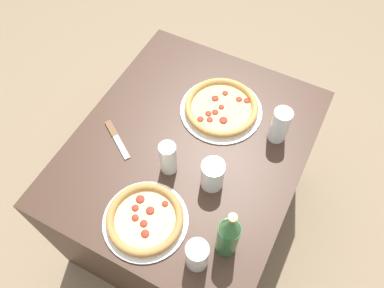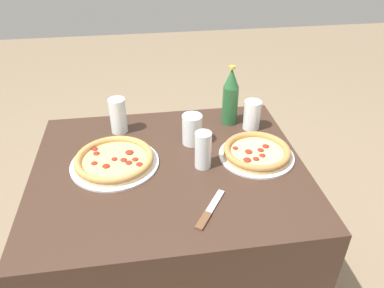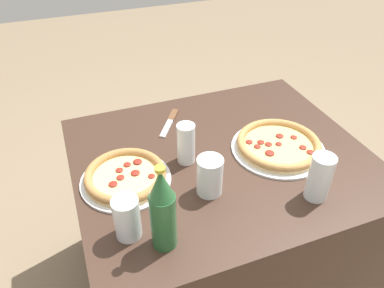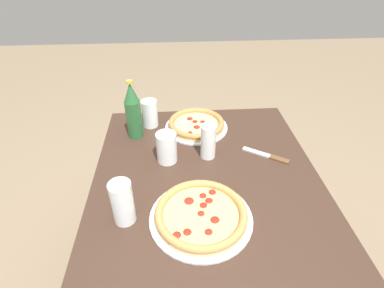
% 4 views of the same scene
% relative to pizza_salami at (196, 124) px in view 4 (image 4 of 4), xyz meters
% --- Properties ---
extents(ground_plane, '(8.00, 8.00, 0.00)m').
position_rel_pizza_salami_xyz_m(ground_plane, '(0.34, 0.01, -0.72)').
color(ground_plane, '#847056').
extents(table, '(1.02, 0.86, 0.70)m').
position_rel_pizza_salami_xyz_m(table, '(0.34, 0.01, -0.37)').
color(table, '#3D281E').
rests_on(table, ground_plane).
extents(pizza_salami, '(0.29, 0.29, 0.04)m').
position_rel_pizza_salami_xyz_m(pizza_salami, '(0.00, 0.00, 0.00)').
color(pizza_salami, silver).
rests_on(pizza_salami, table).
extents(pizza_pepperoni, '(0.33, 0.33, 0.04)m').
position_rel_pizza_salami_xyz_m(pizza_pepperoni, '(0.55, -0.03, -0.00)').
color(pizza_pepperoni, silver).
rests_on(pizza_pepperoni, table).
extents(glass_water, '(0.07, 0.07, 0.15)m').
position_rel_pizza_salami_xyz_m(glass_water, '(0.53, -0.27, 0.05)').
color(glass_water, white).
rests_on(glass_water, table).
extents(glass_mango_juice, '(0.07, 0.07, 0.13)m').
position_rel_pizza_salami_xyz_m(glass_mango_juice, '(-0.04, -0.22, 0.04)').
color(glass_mango_juice, white).
rests_on(glass_mango_juice, table).
extents(glass_iced_tea, '(0.08, 0.08, 0.13)m').
position_rel_pizza_salami_xyz_m(glass_iced_tea, '(0.23, -0.14, 0.04)').
color(glass_iced_tea, white).
rests_on(glass_iced_tea, table).
extents(glass_orange_juice, '(0.06, 0.06, 0.15)m').
position_rel_pizza_salami_xyz_m(glass_orange_juice, '(0.22, 0.03, 0.05)').
color(glass_orange_juice, white).
rests_on(glass_orange_juice, table).
extents(beer_bottle, '(0.07, 0.07, 0.27)m').
position_rel_pizza_salami_xyz_m(beer_bottle, '(0.04, -0.28, 0.11)').
color(beer_bottle, '#286033').
rests_on(beer_bottle, table).
extents(knife, '(0.13, 0.18, 0.01)m').
position_rel_pizza_salami_xyz_m(knife, '(0.24, 0.28, -0.02)').
color(knife, brown).
rests_on(knife, table).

